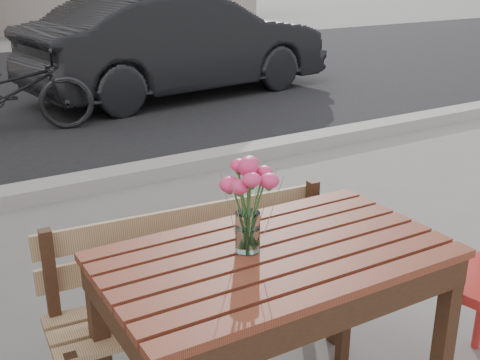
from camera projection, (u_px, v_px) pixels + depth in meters
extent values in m
cube|color=#989490|center=(71.00, 186.00, 4.57)|extent=(30.00, 0.25, 0.12)
cube|color=#5A2A17|center=(276.00, 255.00, 2.07)|extent=(1.22, 0.72, 0.03)
cube|color=black|center=(444.00, 342.00, 2.21)|extent=(0.06, 0.06, 0.71)
cube|color=black|center=(101.00, 349.00, 2.17)|extent=(0.06, 0.06, 0.71)
cube|color=black|center=(339.00, 273.00, 2.70)|extent=(0.06, 0.06, 0.71)
cube|color=olive|center=(209.00, 300.00, 2.41)|extent=(1.28, 0.45, 0.03)
cube|color=olive|center=(190.00, 234.00, 2.49)|extent=(1.25, 0.14, 0.34)
cube|color=black|center=(345.00, 323.00, 2.59)|extent=(0.05, 0.05, 0.41)
cube|color=black|center=(56.00, 322.00, 2.29)|extent=(0.05, 0.05, 0.76)
cube|color=black|center=(311.00, 259.00, 2.77)|extent=(0.05, 0.05, 0.76)
cylinder|color=red|center=(440.00, 339.00, 2.47)|extent=(0.04, 0.04, 0.44)
cylinder|color=white|center=(248.00, 232.00, 2.04)|extent=(0.08, 0.08, 0.14)
cylinder|color=#376D34|center=(248.00, 213.00, 2.02)|extent=(0.05, 0.05, 0.28)
imported|color=black|center=(180.00, 44.00, 7.74)|extent=(4.16, 1.90, 1.32)
imported|color=black|center=(9.00, 91.00, 6.06)|extent=(1.74, 0.96, 0.86)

